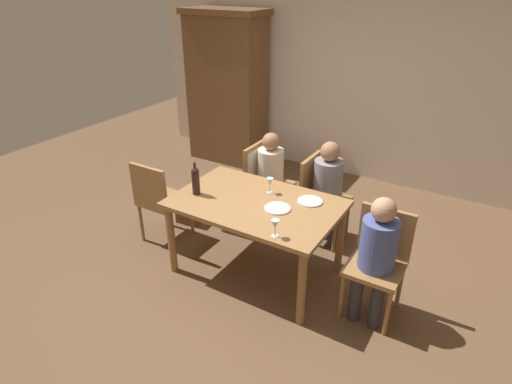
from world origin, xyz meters
TOP-DOWN VIEW (x-y plane):
  - ground_plane at (0.00, 0.00)m, footprint 10.00×10.00m
  - rear_room_partition at (0.00, 2.69)m, footprint 6.40×0.12m
  - armoire_cabinet at (-1.85, 2.24)m, footprint 1.18×0.62m
  - dining_table at (0.00, 0.00)m, footprint 1.50×0.98m
  - chair_right_end at (1.13, 0.09)m, footprint 0.44×0.44m
  - chair_far_left at (-0.46, 0.87)m, footprint 0.45×0.44m
  - chair_far_right at (0.25, 0.87)m, footprint 0.44×0.44m
  - chair_left_end at (-1.13, -0.09)m, footprint 0.44×0.44m
  - person_woman_host at (1.13, -0.03)m, footprint 0.29×0.34m
  - person_man_bearded at (-0.31, 0.87)m, footprint 0.33×0.29m
  - person_man_guest at (0.36, 0.87)m, footprint 0.34×0.30m
  - wine_bottle_tall_green at (-0.56, -0.15)m, footprint 0.07×0.07m
  - wine_glass_near_left at (0.01, 0.22)m, footprint 0.07×0.07m
  - wine_glass_centre at (0.42, -0.41)m, footprint 0.07×0.07m
  - dinner_plate_host at (0.42, 0.25)m, footprint 0.23×0.23m
  - dinner_plate_guest_left at (0.23, -0.01)m, footprint 0.23×0.23m
  - handbag at (-1.13, 0.35)m, footprint 0.29×0.15m

SIDE VIEW (x-z plane):
  - ground_plane at x=0.00m, z-range 0.00..0.00m
  - handbag at x=-1.13m, z-range 0.00..0.22m
  - chair_right_end at x=1.13m, z-range 0.07..0.99m
  - chair_far_right at x=0.25m, z-range 0.07..0.99m
  - chair_left_end at x=-1.13m, z-range 0.07..0.99m
  - chair_far_left at x=-0.46m, z-range 0.13..1.05m
  - person_man_bearded at x=-0.31m, z-range 0.09..1.18m
  - person_woman_host at x=1.13m, z-range 0.09..1.19m
  - person_man_guest at x=0.36m, z-range 0.09..1.21m
  - dining_table at x=0.00m, z-range 0.29..1.04m
  - dinner_plate_host at x=0.42m, z-range 0.76..0.77m
  - dinner_plate_guest_left at x=0.23m, z-range 0.76..0.77m
  - wine_glass_near_left at x=0.01m, z-range 0.79..0.94m
  - wine_glass_centre at x=0.42m, z-range 0.79..0.94m
  - wine_bottle_tall_green at x=-0.56m, z-range 0.74..1.06m
  - armoire_cabinet at x=-1.85m, z-range 0.01..2.19m
  - rear_room_partition at x=0.00m, z-range 0.00..2.70m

